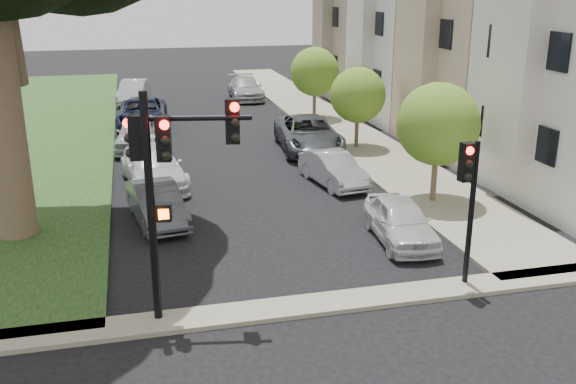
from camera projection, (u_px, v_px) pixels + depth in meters
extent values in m
plane|color=black|center=(344.00, 350.00, 13.80)|extent=(140.00, 140.00, 0.00)
cube|color=black|center=(37.00, 132.00, 33.88)|extent=(8.00, 44.00, 0.12)
cube|color=gray|center=(322.00, 117.00, 37.47)|extent=(3.50, 44.00, 0.12)
cube|color=gray|center=(317.00, 305.00, 15.62)|extent=(60.00, 1.00, 0.12)
cube|color=#BDAF93|center=(514.00, 77.00, 21.76)|extent=(0.70, 2.20, 5.50)
cube|color=black|center=(525.00, 46.00, 21.52)|extent=(0.08, 3.60, 6.00)
cube|color=gray|center=(497.00, 41.00, 29.40)|extent=(7.00, 7.40, 10.00)
cube|color=gray|center=(419.00, 54.00, 28.68)|extent=(0.70, 2.20, 5.50)
cube|color=black|center=(427.00, 31.00, 28.44)|extent=(0.08, 3.60, 6.00)
cube|color=#9E9185|center=(426.00, 30.00, 36.33)|extent=(7.00, 7.40, 10.00)
cube|color=#9E9185|center=(361.00, 40.00, 35.61)|extent=(0.70, 2.20, 5.50)
cube|color=black|center=(367.00, 22.00, 35.36)|extent=(0.08, 3.60, 6.00)
cube|color=gray|center=(377.00, 23.00, 43.25)|extent=(7.00, 7.40, 10.00)
cube|color=gray|center=(322.00, 31.00, 42.53)|extent=(0.70, 2.20, 5.50)
cube|color=black|center=(327.00, 16.00, 42.29)|extent=(0.08, 3.60, 6.00)
cylinder|color=brown|center=(434.00, 176.00, 22.71)|extent=(0.21, 0.21, 2.06)
sphere|color=#5A8229|center=(438.00, 124.00, 22.13)|extent=(2.89, 2.89, 2.89)
cylinder|color=brown|center=(357.00, 130.00, 30.23)|extent=(0.18, 0.18, 1.85)
sphere|color=#5A8229|center=(358.00, 95.00, 29.72)|extent=(2.59, 2.59, 2.59)
cylinder|color=brown|center=(314.00, 103.00, 36.87)|extent=(0.20, 0.20, 1.97)
sphere|color=#5A8229|center=(315.00, 72.00, 36.32)|extent=(2.76, 2.76, 2.76)
cylinder|color=black|center=(151.00, 213.00, 14.13)|extent=(0.22, 0.22, 5.39)
cylinder|color=black|center=(199.00, 118.00, 13.74)|extent=(2.26, 0.53, 0.12)
cube|color=black|center=(163.00, 139.00, 13.70)|extent=(0.35, 0.32, 0.98)
cube|color=black|center=(233.00, 121.00, 13.94)|extent=(0.35, 0.32, 0.98)
cube|color=black|center=(136.00, 138.00, 13.81)|extent=(0.32, 0.35, 0.98)
sphere|color=#FF0C05|center=(163.00, 125.00, 13.45)|extent=(0.21, 0.21, 0.21)
sphere|color=black|center=(165.00, 156.00, 13.66)|extent=(0.21, 0.21, 0.21)
cube|color=black|center=(163.00, 212.00, 14.19)|extent=(0.40, 0.32, 0.39)
cube|color=#FF5905|center=(164.00, 214.00, 14.05)|extent=(0.23, 0.03, 0.23)
cylinder|color=black|center=(471.00, 216.00, 16.15)|extent=(0.16, 0.16, 3.87)
cube|color=black|center=(467.00, 162.00, 15.65)|extent=(0.35, 0.31, 0.97)
sphere|color=#FF0C05|center=(471.00, 151.00, 15.41)|extent=(0.20, 0.20, 0.20)
imported|color=silver|center=(401.00, 221.00, 19.46)|extent=(1.91, 3.98, 1.31)
imported|color=#999BA0|center=(333.00, 169.00, 24.95)|extent=(1.94, 4.03, 1.27)
imported|color=#3F4247|center=(308.00, 134.00, 30.04)|extent=(3.13, 5.94, 1.59)
imported|color=#999BA0|center=(246.00, 88.00, 43.55)|extent=(2.29, 5.17, 1.47)
imported|color=#3F4247|center=(157.00, 204.00, 20.96)|extent=(2.01, 4.16, 1.31)
imported|color=silver|center=(153.00, 167.00, 24.88)|extent=(2.71, 5.33, 1.48)
imported|color=#999BA0|center=(139.00, 133.00, 30.32)|extent=(2.56, 4.89, 1.59)
imported|color=black|center=(142.00, 113.00, 34.94)|extent=(2.96, 5.78, 1.56)
imported|color=#999BA0|center=(134.00, 92.00, 42.08)|extent=(2.41, 4.78, 1.50)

